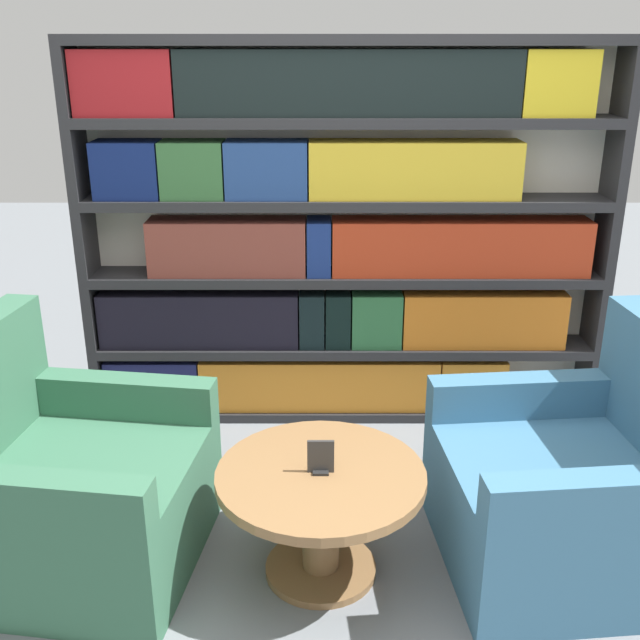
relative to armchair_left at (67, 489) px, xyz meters
name	(u,v)px	position (x,y,z in m)	size (l,w,h in m)	color
ground_plane	(355,598)	(1.11, -0.25, -0.31)	(14.00, 14.00, 0.00)	slate
bookshelf	(337,240)	(1.07, 1.25, 0.67)	(2.69, 0.30, 1.96)	silver
armchair_left	(67,489)	(0.00, 0.00, 0.00)	(1.00, 0.99, 0.95)	#336047
armchair_right	(573,489)	(1.96, 0.00, 0.00)	(0.97, 0.96, 0.95)	#386684
coffee_table	(320,501)	(0.98, -0.10, 0.01)	(0.78, 0.78, 0.45)	brown
table_sign	(320,459)	(0.98, -0.10, 0.19)	(0.10, 0.06, 0.13)	black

